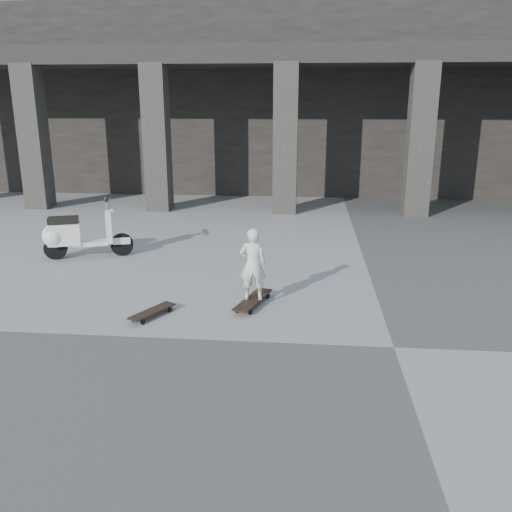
# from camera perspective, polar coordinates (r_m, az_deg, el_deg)

# --- Properties ---
(ground) EXTENTS (90.00, 90.00, 0.00)m
(ground) POSITION_cam_1_polar(r_m,az_deg,el_deg) (7.28, 14.32, -9.30)
(ground) COLOR #474744
(ground) RESTS_ON ground
(colonnade) EXTENTS (28.00, 8.82, 6.00)m
(colonnade) POSITION_cam_1_polar(r_m,az_deg,el_deg) (20.30, 9.07, 15.93)
(colonnade) COLOR black
(colonnade) RESTS_ON ground
(longboard) EXTENTS (0.54, 1.08, 0.11)m
(longboard) POSITION_cam_1_polar(r_m,az_deg,el_deg) (8.39, -0.32, -4.67)
(longboard) COLOR black
(longboard) RESTS_ON ground
(skateboard_spare) EXTENTS (0.56, 0.81, 0.10)m
(skateboard_spare) POSITION_cam_1_polar(r_m,az_deg,el_deg) (8.11, -10.88, -5.80)
(skateboard_spare) COLOR black
(skateboard_spare) RESTS_ON ground
(child) EXTENTS (0.42, 0.29, 1.12)m
(child) POSITION_cam_1_polar(r_m,az_deg,el_deg) (8.20, -0.33, -0.88)
(child) COLOR beige
(child) RESTS_ON longboard
(scooter) EXTENTS (1.69, 0.84, 1.22)m
(scooter) POSITION_cam_1_polar(r_m,az_deg,el_deg) (11.34, -18.78, 2.14)
(scooter) COLOR black
(scooter) RESTS_ON ground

